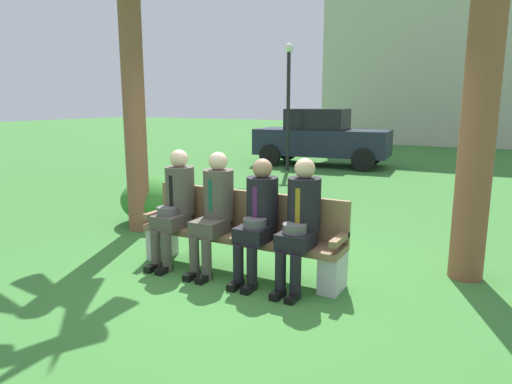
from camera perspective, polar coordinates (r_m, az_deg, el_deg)
ground_plane at (r=5.20m, az=-1.31°, el=-10.16°), size 80.00×80.00×0.00m
park_bench at (r=5.19m, az=-1.77°, el=-5.10°), size 2.39×0.44×0.90m
seated_man_leftmost at (r=5.46m, az=-9.91°, el=-1.16°), size 0.34×0.72×1.34m
seated_man_centerleft at (r=5.15m, az=-5.13°, el=-1.71°), size 0.34×0.72×1.34m
seated_man_centerright at (r=4.87m, az=0.29°, el=-2.71°), size 0.34×0.72×1.30m
seated_man_rightmost at (r=4.67m, az=5.50°, el=-3.17°), size 0.34×0.72×1.33m
shrub_near_bench at (r=7.44m, az=-12.11°, el=-0.95°), size 1.17×1.07×0.73m
shrub_mid_lawn at (r=7.20m, az=-1.67°, el=-1.79°), size 0.89×0.82×0.56m
parked_car_near at (r=13.98m, az=8.05°, el=6.69°), size 4.02×1.99×1.68m
street_lamp at (r=12.85m, az=4.02°, el=12.05°), size 0.24×0.24×3.41m
building_backdrop at (r=24.91m, az=24.45°, el=18.94°), size 11.91×7.35×11.34m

